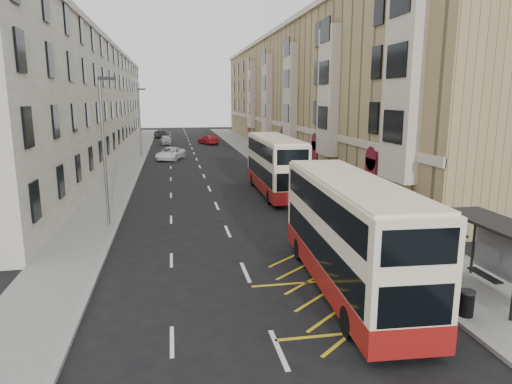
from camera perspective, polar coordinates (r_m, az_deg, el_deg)
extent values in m
plane|color=black|center=(15.50, 1.10, -15.37)|extent=(200.00, 200.00, 0.00)
cube|color=slate|center=(45.38, 3.42, 2.81)|extent=(4.00, 120.00, 0.15)
cube|color=slate|center=(44.33, -16.44, 2.14)|extent=(3.00, 120.00, 0.15)
cube|color=gray|center=(44.94, 0.94, 2.75)|extent=(0.25, 120.00, 0.15)
cube|color=gray|center=(44.19, -14.51, 2.22)|extent=(0.25, 120.00, 0.15)
cube|color=#9F8C5C|center=(61.64, 6.45, 12.02)|extent=(10.00, 79.00, 15.00)
cube|color=beige|center=(60.46, 1.75, 8.78)|extent=(0.18, 79.00, 0.50)
cube|color=beige|center=(60.89, 1.75, 19.17)|extent=(0.40, 79.00, 0.50)
cube|color=beige|center=(26.61, 17.81, 12.11)|extent=(0.80, 3.20, 10.00)
cube|color=beige|center=(37.64, 9.04, 12.22)|extent=(0.80, 3.20, 10.00)
cube|color=beige|center=(49.12, 4.30, 12.17)|extent=(0.80, 3.20, 10.00)
cube|color=beige|center=(60.81, 1.37, 12.09)|extent=(0.80, 3.20, 10.00)
cube|color=beige|center=(72.59, -0.61, 12.03)|extent=(0.80, 3.20, 10.00)
cube|color=#5C101F|center=(30.79, 14.15, 1.32)|extent=(0.20, 1.60, 3.00)
cube|color=#5C101F|center=(41.86, 7.36, 4.24)|extent=(0.20, 1.60, 3.00)
cube|color=#5C101F|center=(53.34, 3.42, 5.90)|extent=(0.20, 1.60, 3.00)
cube|color=#5C101F|center=(65.00, 0.88, 6.95)|extent=(0.20, 1.60, 3.00)
cube|color=#5C101F|center=(76.77, -0.90, 7.67)|extent=(0.20, 1.60, 3.00)
cube|color=silver|center=(59.99, -21.11, 10.38)|extent=(9.00, 79.00, 13.00)
cube|color=beige|center=(59.64, -17.12, 16.91)|extent=(0.30, 79.00, 0.50)
cube|color=black|center=(19.39, 22.48, -6.01)|extent=(0.08, 0.08, 2.60)
cube|color=black|center=(20.11, 25.56, -5.67)|extent=(0.08, 0.08, 2.60)
cube|color=black|center=(17.93, 27.81, -3.40)|extent=(1.65, 4.25, 0.10)
cube|color=gray|center=(18.67, 29.08, -6.87)|extent=(0.04, 3.60, 1.95)
cube|color=black|center=(19.16, 26.66, -9.28)|extent=(0.35, 1.60, 0.06)
cylinder|color=red|center=(19.47, 18.06, -8.10)|extent=(0.06, 0.06, 1.00)
cylinder|color=red|center=(22.22, 14.09, -5.42)|extent=(0.06, 0.06, 1.00)
cylinder|color=red|center=(25.09, 11.04, -3.32)|extent=(0.06, 0.06, 1.00)
cube|color=red|center=(22.09, 14.16, -4.23)|extent=(0.05, 6.50, 0.06)
cube|color=red|center=(22.21, 14.10, -5.29)|extent=(0.05, 6.50, 0.06)
cylinder|color=slate|center=(25.94, -18.46, 4.66)|extent=(0.16, 0.16, 8.00)
cube|color=black|center=(25.74, -18.13, 13.35)|extent=(0.90, 0.18, 0.18)
cylinder|color=slate|center=(55.71, -14.32, 8.33)|extent=(0.16, 0.16, 8.00)
cube|color=black|center=(55.62, -14.11, 12.36)|extent=(0.90, 0.18, 0.18)
cube|color=#F4E6C0|center=(17.11, 11.55, -4.93)|extent=(2.96, 10.65, 3.78)
cube|color=maroon|center=(17.58, 11.36, -9.50)|extent=(2.99, 10.68, 0.86)
cube|color=black|center=(17.24, 11.49, -6.38)|extent=(2.95, 9.81, 1.05)
cube|color=black|center=(16.82, 11.72, -1.10)|extent=(2.95, 9.81, 0.96)
cube|color=#F4E6C0|center=(16.67, 11.82, 1.44)|extent=(2.84, 10.22, 0.11)
cube|color=black|center=(22.06, 7.13, -2.12)|extent=(2.04, 0.19, 1.25)
cube|color=black|center=(21.68, 7.27, 2.92)|extent=(1.68, 0.17, 0.43)
cube|color=black|center=(12.72, 19.29, -13.28)|extent=(2.04, 0.19, 1.15)
cylinder|color=black|center=(20.44, 5.40, -7.12)|extent=(0.32, 0.97, 0.96)
cylinder|color=black|center=(21.01, 11.20, -6.78)|extent=(0.32, 0.97, 0.96)
cylinder|color=black|center=(14.45, 11.50, -15.60)|extent=(0.32, 0.97, 0.96)
cylinder|color=black|center=(15.25, 19.48, -14.55)|extent=(0.32, 0.97, 0.96)
cube|color=#F4E6C0|center=(33.89, 2.38, 3.51)|extent=(2.53, 10.63, 3.81)
cube|color=maroon|center=(34.13, 2.36, 1.07)|extent=(2.56, 10.66, 0.87)
cube|color=black|center=(33.95, 2.37, 2.74)|extent=(2.56, 9.78, 1.06)
cube|color=black|center=(33.74, 2.40, 5.49)|extent=(2.56, 9.78, 0.96)
cube|color=#F4E6C0|center=(33.67, 2.41, 6.78)|extent=(2.43, 10.21, 0.12)
cube|color=black|center=(39.07, 0.74, 4.00)|extent=(2.05, 0.10, 1.25)
cube|color=black|center=(38.86, 0.75, 6.89)|extent=(1.69, 0.10, 0.43)
cube|color=black|center=(28.88, 4.58, 1.23)|extent=(2.05, 0.10, 1.16)
cylinder|color=black|center=(37.26, -0.38, 1.52)|extent=(0.28, 0.97, 0.96)
cylinder|color=black|center=(37.67, 2.89, 1.62)|extent=(0.28, 0.97, 0.96)
cylinder|color=black|center=(30.71, 1.69, -0.68)|extent=(0.28, 0.97, 0.96)
cylinder|color=black|center=(31.21, 5.62, -0.53)|extent=(0.28, 0.97, 0.96)
cylinder|color=black|center=(16.54, 24.82, -12.59)|extent=(0.46, 0.46, 0.80)
cylinder|color=black|center=(16.38, 24.95, -11.24)|extent=(0.52, 0.52, 0.07)
imported|color=black|center=(22.11, 24.41, -5.40)|extent=(0.94, 0.83, 1.61)
imported|color=black|center=(22.82, 13.58, -3.83)|extent=(1.16, 0.74, 1.85)
imported|color=white|center=(54.09, -10.65, 4.74)|extent=(3.84, 5.56, 1.41)
imported|color=#A3A6AB|center=(71.88, -11.20, 6.39)|extent=(1.94, 4.28, 1.42)
imported|color=black|center=(83.80, -11.85, 7.05)|extent=(2.47, 4.17, 1.30)
imported|color=#A4171D|center=(71.65, -5.97, 6.52)|extent=(3.43, 5.14, 1.38)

